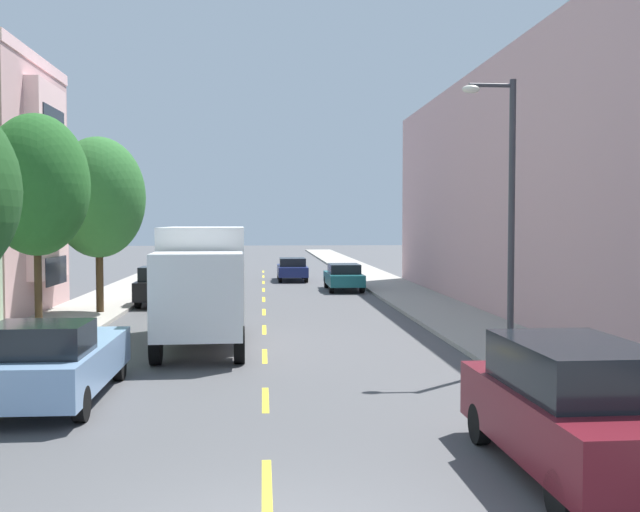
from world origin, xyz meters
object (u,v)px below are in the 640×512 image
object	(u,v)px
parked_sedan_champagne	(200,266)
moving_navy_sedan	(292,269)
street_lamp	(506,200)
parked_sedan_teal	(344,277)
parked_suv_burgundy	(574,408)
delivery_box_truck	(203,279)
street_tree_second	(36,185)
parked_hatchback_charcoal	(185,276)
street_tree_third	(99,198)
parked_pickup_sky	(55,361)
parked_pickup_black	(164,286)
parked_pickup_white	(210,256)

from	to	relation	value
parked_sedan_champagne	moving_navy_sedan	distance (m)	6.92
street_lamp	parked_sedan_teal	world-z (taller)	street_lamp
street_lamp	parked_suv_burgundy	world-z (taller)	street_lamp
street_lamp	parked_suv_burgundy	distance (m)	8.56
delivery_box_truck	parked_sedan_teal	world-z (taller)	delivery_box_truck
street_tree_second	parked_hatchback_charcoal	bearing A→B (deg)	83.27
street_tree_third	parked_sedan_champagne	distance (m)	20.78
parked_hatchback_charcoal	parked_pickup_sky	bearing A→B (deg)	-90.10
street_tree_third	delivery_box_truck	xyz separation A→B (m)	(4.59, -7.28, -2.64)
street_lamp	parked_hatchback_charcoal	xyz separation A→B (m)	(-10.15, 22.21, -3.43)
street_lamp	parked_pickup_black	world-z (taller)	street_lamp
street_lamp	parked_pickup_white	bearing A→B (deg)	103.13
parked_sedan_teal	parked_suv_burgundy	world-z (taller)	parked_suv_burgundy
parked_sedan_teal	parked_suv_burgundy	xyz separation A→B (m)	(0.12, -29.26, 0.24)
parked_sedan_teal	parked_pickup_black	xyz separation A→B (m)	(-8.70, -6.00, 0.08)
street_tree_third	parked_pickup_sky	distance (m)	14.89
parked_pickup_black	parked_pickup_white	size ratio (longest dim) A/B	0.99
parked_hatchback_charcoal	parked_suv_burgundy	size ratio (longest dim) A/B	0.83
street_tree_third	parked_pickup_white	world-z (taller)	street_tree_third
parked_hatchback_charcoal	parked_pickup_black	world-z (taller)	parked_pickup_black
parked_sedan_teal	moving_navy_sedan	distance (m)	7.39
parked_pickup_sky	parked_sedan_champagne	bearing A→B (deg)	89.94
street_tree_third	parked_hatchback_charcoal	xyz separation A→B (m)	(2.20, 10.63, -3.85)
parked_hatchback_charcoal	street_tree_second	bearing A→B (deg)	-96.73
delivery_box_truck	parked_suv_burgundy	xyz separation A→B (m)	(6.20, -12.08, -0.98)
parked_suv_burgundy	parked_hatchback_charcoal	bearing A→B (deg)	105.99
delivery_box_truck	parked_suv_burgundy	world-z (taller)	delivery_box_truck
street_tree_second	parked_hatchback_charcoal	xyz separation A→B (m)	(2.20, 18.62, -3.93)
street_tree_second	parked_sedan_teal	bearing A→B (deg)	59.18
delivery_box_truck	parked_suv_burgundy	size ratio (longest dim) A/B	1.59
street_tree_third	parked_sedan_champagne	world-z (taller)	street_tree_third
parked_pickup_black	moving_navy_sedan	world-z (taller)	parked_pickup_black
street_lamp	parked_hatchback_charcoal	distance (m)	24.66
street_tree_third	parked_pickup_white	size ratio (longest dim) A/B	1.28
street_lamp	parked_hatchback_charcoal	world-z (taller)	street_lamp
parked_pickup_black	street_tree_third	bearing A→B (deg)	-116.87
street_tree_second	parked_pickup_white	size ratio (longest dim) A/B	1.23
parked_sedan_teal	parked_sedan_champagne	bearing A→B (deg)	129.20
parked_sedan_teal	parked_pickup_white	bearing A→B (deg)	110.69
parked_suv_burgundy	moving_navy_sedan	distance (m)	36.32
delivery_box_truck	street_tree_second	bearing A→B (deg)	-171.19
street_tree_third	parked_suv_burgundy	world-z (taller)	street_tree_third
parked_sedan_champagne	parked_sedan_teal	bearing A→B (deg)	-50.80
street_tree_third	parked_pickup_white	distance (m)	33.25
street_lamp	street_tree_second	bearing A→B (deg)	163.82
parked_suv_burgundy	parked_sedan_teal	bearing A→B (deg)	90.23
street_tree_second	parked_hatchback_charcoal	world-z (taller)	street_tree_second
parked_hatchback_charcoal	parked_suv_burgundy	world-z (taller)	parked_suv_burgundy
street_tree_third	parked_pickup_black	size ratio (longest dim) A/B	1.29
street_tree_third	parked_sedan_teal	xyz separation A→B (m)	(10.68, 9.90, -3.85)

